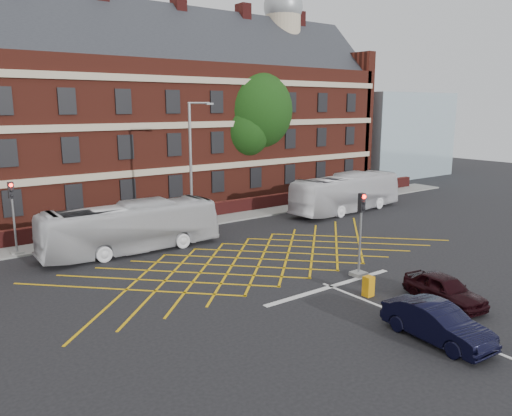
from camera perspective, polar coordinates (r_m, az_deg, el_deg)
ground at (r=26.83m, az=3.22°, el=-6.87°), size 120.00×120.00×0.00m
victorian_building at (r=44.68m, az=-15.12°, el=10.37°), size 51.00×12.17×20.40m
boundary_wall at (r=37.23m, az=-9.71°, el=-0.89°), size 56.00×0.50×1.10m
far_pavement at (r=36.47m, az=-8.97°, el=-1.91°), size 60.00×3.00×0.12m
glass_block at (r=64.72m, az=14.63°, el=8.14°), size 14.00×10.00×10.00m
box_junction_hatching at (r=28.31m, az=0.61°, el=-5.84°), size 8.22×8.22×0.02m
stop_line at (r=24.41m, az=8.56°, el=-8.88°), size 8.00×0.30×0.02m
centre_line at (r=20.74m, az=21.75°, el=-13.42°), size 0.15×14.00×0.02m
bus_left at (r=30.26m, az=-14.08°, el=-2.17°), size 10.63×2.74×2.94m
bus_right at (r=41.24m, az=10.31°, el=1.71°), size 11.25×3.51×3.08m
car_navy at (r=19.89m, az=19.98°, el=-12.22°), size 1.77×4.32×1.39m
car_maroon at (r=23.46m, az=20.74°, el=-8.70°), size 2.14×4.05×1.31m
deciduous_tree at (r=46.45m, az=-0.69°, el=10.42°), size 7.88×7.73×11.95m
traffic_light_near at (r=25.63m, az=11.80°, el=-3.87°), size 0.70×0.70×4.27m
traffic_light_far at (r=31.81m, az=-25.88°, el=-1.80°), size 0.70×0.70×4.27m
street_lamp at (r=32.96m, az=-7.29°, el=1.89°), size 2.25×1.00×8.73m
utility_cabinet at (r=23.46m, az=12.72°, el=-8.72°), size 0.43×0.39×0.93m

